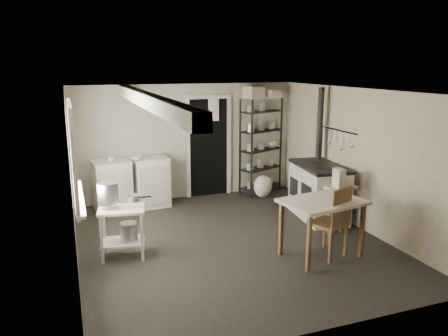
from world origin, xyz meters
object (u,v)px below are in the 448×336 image
object	(u,v)px
chair	(328,223)
work_table	(321,231)
stockpot	(108,193)
shelf_rack	(261,148)
base_cabinets	(132,184)
flour_sack	(263,186)
stove	(319,194)
prep_table	(122,230)

from	to	relation	value
chair	work_table	bearing A→B (deg)	150.45
stockpot	work_table	distance (m)	3.03
shelf_rack	base_cabinets	bearing A→B (deg)	159.68
stockpot	flour_sack	size ratio (longest dim) A/B	0.66
base_cabinets	shelf_rack	xyz separation A→B (m)	(2.73, 0.14, 0.49)
shelf_rack	work_table	distance (m)	3.33
stove	work_table	xyz separation A→B (m)	(-0.83, -1.41, -0.06)
stockpot	flour_sack	world-z (taller)	stockpot
prep_table	stockpot	xyz separation A→B (m)	(-0.17, 0.05, 0.54)
prep_table	base_cabinets	xyz separation A→B (m)	(0.44, 2.16, 0.06)
shelf_rack	work_table	bearing A→B (deg)	-122.69
base_cabinets	chair	xyz separation A→B (m)	(2.30, -3.11, 0.03)
stove	chair	world-z (taller)	chair
prep_table	stockpot	distance (m)	0.57
work_table	stockpot	bearing A→B (deg)	160.70
base_cabinets	stove	size ratio (longest dim) A/B	1.18
base_cabinets	flour_sack	xyz separation A→B (m)	(2.63, -0.22, -0.22)
base_cabinets	chair	world-z (taller)	chair
work_table	flour_sack	xyz separation A→B (m)	(0.43, 2.87, -0.14)
prep_table	work_table	bearing A→B (deg)	-19.39
base_cabinets	shelf_rack	bearing A→B (deg)	-3.16
stove	flour_sack	size ratio (longest dim) A/B	2.67
flour_sack	prep_table	bearing A→B (deg)	-147.73
stockpot	stove	xyz separation A→B (m)	(3.64, 0.43, -0.50)
stockpot	work_table	xyz separation A→B (m)	(2.81, -0.98, -0.56)
shelf_rack	flour_sack	distance (m)	0.81
base_cabinets	stove	xyz separation A→B (m)	(3.03, -1.68, -0.02)
stockpot	base_cabinets	bearing A→B (deg)	73.99
stove	flour_sack	bearing A→B (deg)	112.13
chair	prep_table	bearing A→B (deg)	140.18
shelf_rack	stove	bearing A→B (deg)	-103.96
chair	stockpot	bearing A→B (deg)	140.24
stockpot	shelf_rack	size ratio (longest dim) A/B	0.15
stockpot	stove	size ratio (longest dim) A/B	0.25
chair	flour_sack	size ratio (longest dim) A/B	2.27
base_cabinets	flour_sack	world-z (taller)	base_cabinets
shelf_rack	flour_sack	xyz separation A→B (m)	(-0.11, -0.37, -0.71)
base_cabinets	stove	distance (m)	3.47
shelf_rack	chair	xyz separation A→B (m)	(-0.43, -3.25, -0.46)
chair	stove	bearing A→B (deg)	42.04
prep_table	chair	distance (m)	2.90
work_table	stove	bearing A→B (deg)	59.51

